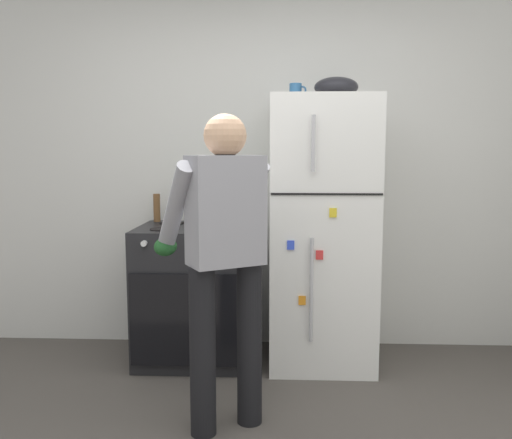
{
  "coord_description": "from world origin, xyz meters",
  "views": [
    {
      "loc": [
        0.13,
        -1.96,
        1.41
      ],
      "look_at": [
        -0.01,
        1.32,
        1.0
      ],
      "focal_mm": 37.41,
      "sensor_mm": 36.0,
      "label": 1
    }
  ],
  "objects_px": {
    "person_cook": "(223,245)",
    "red_pot": "(217,218)",
    "pepper_mill": "(157,208)",
    "refrigerator": "(321,232)",
    "stove_range": "(195,294)",
    "mixing_bowl": "(336,87)",
    "coffee_mug": "(296,91)"
  },
  "relations": [
    {
      "from": "person_cook",
      "to": "red_pot",
      "type": "distance_m",
      "value": 0.87
    },
    {
      "from": "person_cook",
      "to": "pepper_mill",
      "type": "relative_size",
      "value": 8.06
    },
    {
      "from": "person_cook",
      "to": "refrigerator",
      "type": "bearing_deg",
      "value": 58.33
    },
    {
      "from": "person_cook",
      "to": "pepper_mill",
      "type": "distance_m",
      "value": 1.26
    },
    {
      "from": "refrigerator",
      "to": "stove_range",
      "type": "distance_m",
      "value": 0.95
    },
    {
      "from": "pepper_mill",
      "to": "refrigerator",
      "type": "bearing_deg",
      "value": -9.86
    },
    {
      "from": "person_cook",
      "to": "pepper_mill",
      "type": "bearing_deg",
      "value": 118.02
    },
    {
      "from": "stove_range",
      "to": "pepper_mill",
      "type": "bearing_deg",
      "value": 144.96
    },
    {
      "from": "stove_range",
      "to": "mixing_bowl",
      "type": "relative_size",
      "value": 3.26
    },
    {
      "from": "stove_range",
      "to": "mixing_bowl",
      "type": "height_order",
      "value": "mixing_bowl"
    },
    {
      "from": "red_pot",
      "to": "mixing_bowl",
      "type": "distance_m",
      "value": 1.15
    },
    {
      "from": "refrigerator",
      "to": "stove_range",
      "type": "xyz_separation_m",
      "value": [
        -0.85,
        -0.01,
        -0.43
      ]
    },
    {
      "from": "refrigerator",
      "to": "person_cook",
      "type": "bearing_deg",
      "value": -121.67
    },
    {
      "from": "mixing_bowl",
      "to": "coffee_mug",
      "type": "bearing_deg",
      "value": 169.01
    },
    {
      "from": "stove_range",
      "to": "red_pot",
      "type": "bearing_deg",
      "value": -13.92
    },
    {
      "from": "person_cook",
      "to": "red_pot",
      "type": "bearing_deg",
      "value": 98.66
    },
    {
      "from": "mixing_bowl",
      "to": "stove_range",
      "type": "bearing_deg",
      "value": -179.37
    },
    {
      "from": "refrigerator",
      "to": "coffee_mug",
      "type": "bearing_deg",
      "value": 164.16
    },
    {
      "from": "refrigerator",
      "to": "stove_range",
      "type": "bearing_deg",
      "value": -179.33
    },
    {
      "from": "stove_range",
      "to": "pepper_mill",
      "type": "relative_size",
      "value": 4.66
    },
    {
      "from": "stove_range",
      "to": "refrigerator",
      "type": "bearing_deg",
      "value": 0.67
    },
    {
      "from": "refrigerator",
      "to": "red_pot",
      "type": "xyz_separation_m",
      "value": [
        -0.69,
        -0.05,
        0.1
      ]
    },
    {
      "from": "red_pot",
      "to": "pepper_mill",
      "type": "bearing_deg",
      "value": 151.48
    },
    {
      "from": "stove_range",
      "to": "pepper_mill",
      "type": "xyz_separation_m",
      "value": [
        -0.3,
        0.21,
        0.57
      ]
    },
    {
      "from": "refrigerator",
      "to": "pepper_mill",
      "type": "xyz_separation_m",
      "value": [
        -1.15,
        0.2,
        0.14
      ]
    },
    {
      "from": "coffee_mug",
      "to": "mixing_bowl",
      "type": "height_order",
      "value": "mixing_bowl"
    },
    {
      "from": "mixing_bowl",
      "to": "pepper_mill",
      "type": "bearing_deg",
      "value": 170.78
    },
    {
      "from": "coffee_mug",
      "to": "pepper_mill",
      "type": "height_order",
      "value": "coffee_mug"
    },
    {
      "from": "coffee_mug",
      "to": "pepper_mill",
      "type": "relative_size",
      "value": 0.56
    },
    {
      "from": "red_pot",
      "to": "coffee_mug",
      "type": "xyz_separation_m",
      "value": [
        0.52,
        0.1,
        0.83
      ]
    },
    {
      "from": "stove_range",
      "to": "red_pot",
      "type": "xyz_separation_m",
      "value": [
        0.16,
        -0.04,
        0.53
      ]
    },
    {
      "from": "stove_range",
      "to": "red_pot",
      "type": "height_order",
      "value": "red_pot"
    }
  ]
}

